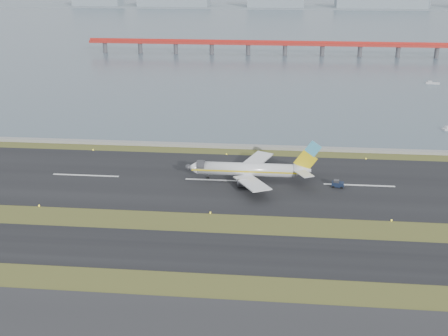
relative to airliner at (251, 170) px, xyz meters
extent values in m
plane|color=#36481A|center=(-9.04, -30.72, -3.46)|extent=(1000.00, 1000.00, 0.00)
cube|color=black|center=(-9.04, -42.72, -3.41)|extent=(1000.00, 18.00, 0.10)
cube|color=black|center=(-9.04, -0.72, -3.41)|extent=(1000.00, 45.00, 0.10)
cube|color=gray|center=(-9.04, 29.28, -2.96)|extent=(1000.00, 2.50, 1.00)
cube|color=#42505E|center=(-9.04, 429.28, -3.46)|extent=(1400.00, 800.00, 1.30)
cube|color=red|center=(10.96, 219.28, 4.04)|extent=(260.00, 5.00, 1.60)
cube|color=red|center=(10.96, 219.28, 5.54)|extent=(260.00, 0.40, 1.40)
cylinder|color=#4C4C51|center=(-85.04, 219.28, -0.46)|extent=(2.80, 2.80, 7.00)
cylinder|color=#4C4C51|center=(10.96, 219.28, -0.46)|extent=(2.80, 2.80, 7.00)
cylinder|color=#4C4C51|center=(106.96, 219.28, -0.46)|extent=(2.80, 2.80, 7.00)
cube|color=gray|center=(-9.04, 589.28, -3.46)|extent=(1400.00, 80.00, 1.00)
cube|color=gray|center=(-129.04, 589.28, 3.54)|extent=(90.00, 35.00, 14.00)
cube|color=gray|center=(130.96, 589.28, 4.54)|extent=(110.00, 35.00, 16.00)
cylinder|color=white|center=(-1.50, 0.00, 0.04)|extent=(28.00, 3.80, 3.80)
cone|color=white|center=(-17.10, 0.00, 0.04)|extent=(3.20, 3.80, 3.80)
cone|color=white|center=(14.70, 0.00, 0.34)|extent=(5.00, 3.80, 3.80)
cube|color=yellow|center=(-1.50, -1.92, 0.04)|extent=(31.00, 0.06, 0.45)
cube|color=yellow|center=(-1.50, 1.92, 0.04)|extent=(31.00, 0.06, 0.45)
cube|color=white|center=(0.70, -8.50, -0.66)|extent=(11.31, 15.89, 1.66)
cube|color=white|center=(0.70, 8.50, -0.66)|extent=(11.31, 15.89, 1.66)
cylinder|color=#39393E|center=(-1.00, -6.00, -1.86)|extent=(4.20, 2.10, 2.10)
cylinder|color=#39393E|center=(-1.00, 6.00, -1.86)|extent=(4.20, 2.10, 2.10)
cube|color=yellow|center=(15.50, 0.00, 3.24)|extent=(6.80, 0.35, 6.85)
cube|color=#48A6CD|center=(17.40, 0.00, 6.94)|extent=(4.85, 0.37, 4.90)
cube|color=white|center=(15.00, -3.80, 0.84)|extent=(5.64, 6.80, 0.22)
cube|color=white|center=(15.00, 3.80, 0.84)|extent=(5.64, 6.80, 0.22)
cylinder|color=black|center=(-12.50, 0.00, -3.01)|extent=(0.80, 0.28, 0.80)
cylinder|color=black|center=(0.00, -2.80, -2.91)|extent=(1.00, 0.38, 1.00)
cylinder|color=black|center=(0.00, 2.80, -2.91)|extent=(1.00, 0.38, 1.00)
cube|color=#121B31|center=(24.68, -2.70, -2.51)|extent=(3.60, 2.33, 1.27)
cube|color=#39393E|center=(24.26, -2.64, -1.66)|extent=(1.67, 1.77, 0.74)
cylinder|color=black|center=(23.42, -3.38, -3.09)|extent=(0.77, 0.41, 0.74)
cylinder|color=black|center=(23.65, -1.71, -3.09)|extent=(0.77, 0.41, 0.74)
cylinder|color=black|center=(25.72, -3.69, -3.09)|extent=(0.77, 0.41, 0.74)
cylinder|color=black|center=(25.94, -2.02, -3.09)|extent=(0.77, 0.41, 0.74)
cube|color=silver|center=(70.75, 57.41, -2.36)|extent=(2.28, 2.10, 0.83)
cube|color=silver|center=(85.54, 139.46, -3.08)|extent=(6.82, 3.04, 0.85)
cube|color=silver|center=(84.14, 139.67, -2.33)|extent=(2.09, 1.77, 0.85)
camera|label=1|loc=(6.77, -151.12, 57.91)|focal=45.00mm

